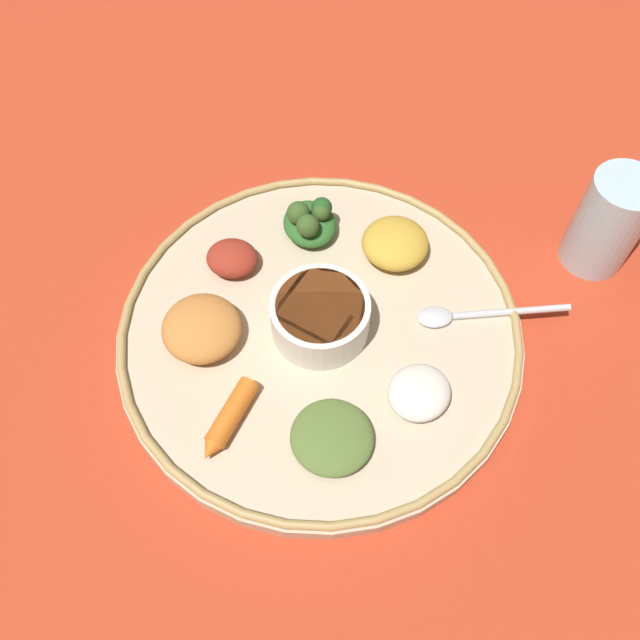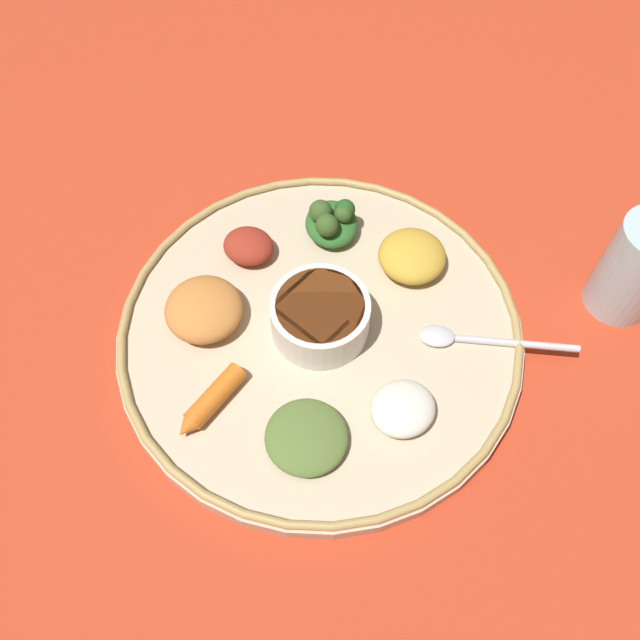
% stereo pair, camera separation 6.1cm
% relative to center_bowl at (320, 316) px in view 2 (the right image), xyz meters
% --- Properties ---
extents(ground_plane, '(2.40, 2.40, 0.00)m').
position_rel_center_bowl_xyz_m(ground_plane, '(0.00, 0.00, -0.04)').
color(ground_plane, '#B7381E').
extents(platter, '(0.39, 0.39, 0.02)m').
position_rel_center_bowl_xyz_m(platter, '(0.00, 0.00, -0.03)').
color(platter, '#C6B293').
rests_on(platter, ground_plane).
extents(platter_rim, '(0.38, 0.38, 0.01)m').
position_rel_center_bowl_xyz_m(platter_rim, '(0.00, 0.00, -0.02)').
color(platter_rim, tan).
rests_on(platter_rim, platter).
extents(center_bowl, '(0.09, 0.09, 0.04)m').
position_rel_center_bowl_xyz_m(center_bowl, '(0.00, 0.00, 0.00)').
color(center_bowl, silver).
rests_on(center_bowl, platter).
extents(spoon, '(0.09, 0.14, 0.01)m').
position_rel_center_bowl_xyz_m(spoon, '(0.07, 0.12, -0.02)').
color(spoon, silver).
rests_on(spoon, platter).
extents(greens_pile, '(0.07, 0.07, 0.04)m').
position_rel_center_bowl_xyz_m(greens_pile, '(-0.10, 0.06, -0.00)').
color(greens_pile, '#2D6628').
rests_on(greens_pile, platter).
extents(carrot_near_spoon, '(0.05, 0.08, 0.02)m').
position_rel_center_bowl_xyz_m(carrot_near_spoon, '(0.03, -0.12, -0.01)').
color(carrot_near_spoon, orange).
rests_on(carrot_near_spoon, platter).
extents(mound_beet, '(0.07, 0.07, 0.03)m').
position_rel_center_bowl_xyz_m(mound_beet, '(-0.11, -0.03, -0.01)').
color(mound_beet, maroon).
rests_on(mound_beet, platter).
extents(mound_lentil_yellow, '(0.09, 0.09, 0.03)m').
position_rel_center_bowl_xyz_m(mound_lentil_yellow, '(-0.03, 0.12, -0.01)').
color(mound_lentil_yellow, gold).
rests_on(mound_lentil_yellow, platter).
extents(mound_squash, '(0.09, 0.09, 0.03)m').
position_rel_center_bowl_xyz_m(mound_squash, '(-0.06, -0.09, -0.01)').
color(mound_squash, '#C67A38').
rests_on(mound_squash, platter).
extents(mound_collards, '(0.09, 0.09, 0.02)m').
position_rel_center_bowl_xyz_m(mound_collards, '(0.10, -0.06, -0.01)').
color(mound_collards, '#567033').
rests_on(mound_collards, platter).
extents(mound_rice_white, '(0.06, 0.07, 0.02)m').
position_rel_center_bowl_xyz_m(mound_rice_white, '(0.11, 0.03, -0.01)').
color(mound_rice_white, silver).
rests_on(mound_rice_white, platter).
extents(drinking_glass, '(0.07, 0.07, 0.11)m').
position_rel_center_bowl_xyz_m(drinking_glass, '(0.09, 0.29, 0.01)').
color(drinking_glass, silver).
rests_on(drinking_glass, ground_plane).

